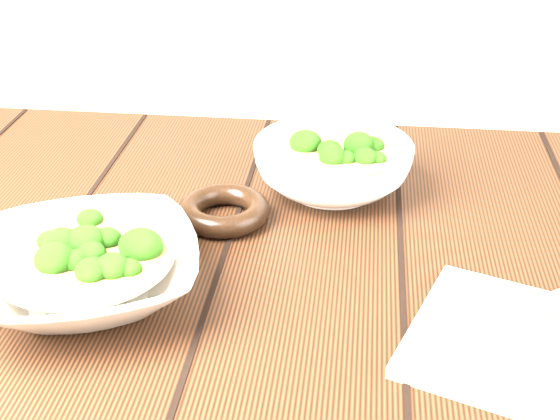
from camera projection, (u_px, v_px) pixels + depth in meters
The scene contains 6 objects.
table at pixel (244, 338), 0.94m from camera, with size 1.20×0.80×0.75m.
soup_bowl_front at pixel (85, 269), 0.80m from camera, with size 0.30×0.30×0.07m.
soup_bowl_back at pixel (333, 165), 1.01m from camera, with size 0.26×0.26×0.08m.
trivet at pixel (224, 210), 0.95m from camera, with size 0.11×0.11×0.03m, color black.
napkin at pixel (536, 350), 0.73m from camera, with size 0.23×0.19×0.01m, color beige.
spoon_left at pixel (545, 318), 0.75m from camera, with size 0.12×0.17×0.01m.
Camera 1 is at (0.13, -0.74, 1.22)m, focal length 50.00 mm.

